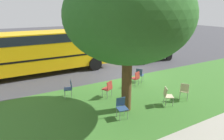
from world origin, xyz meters
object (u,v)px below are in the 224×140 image
(chair_3, at_px, (167,95))
(school_bus, at_px, (34,49))
(chair_6, at_px, (69,87))
(chair_5, at_px, (108,88))
(chair_1, at_px, (122,106))
(chair_4, at_px, (139,74))
(parked_car, at_px, (151,51))
(chair_0, at_px, (184,90))
(chair_2, at_px, (136,77))
(street_tree, at_px, (128,17))

(chair_3, distance_m, school_bus, 9.32)
(chair_6, bearing_deg, chair_5, 149.85)
(chair_1, height_order, chair_4, same)
(chair_6, bearing_deg, school_bus, -78.77)
(chair_6, xyz_separation_m, parked_car, (-8.51, -3.83, 0.32))
(chair_3, xyz_separation_m, chair_4, (-0.65, -3.09, 0.00))
(chair_0, distance_m, chair_2, 2.89)
(parked_car, distance_m, school_bus, 9.56)
(chair_4, relative_size, chair_5, 1.00)
(chair_4, bearing_deg, school_bus, -41.71)
(chair_5, xyz_separation_m, school_bus, (2.69, -5.80, 1.24))
(chair_1, xyz_separation_m, school_bus, (2.28, -7.82, 1.24))
(street_tree, bearing_deg, chair_0, 169.81)
(chair_0, relative_size, chair_6, 1.00)
(chair_1, distance_m, parked_car, 9.93)
(parked_car, height_order, school_bus, school_bus)
(chair_1, relative_size, chair_5, 1.00)
(chair_0, height_order, school_bus, school_bus)
(chair_1, xyz_separation_m, chair_2, (-2.58, -2.61, 0.00))
(chair_2, bearing_deg, school_bus, -47.01)
(chair_1, bearing_deg, chair_4, -136.27)
(street_tree, distance_m, chair_5, 3.91)
(chair_1, height_order, chair_6, same)
(parked_car, bearing_deg, street_tree, 43.80)
(chair_4, xyz_separation_m, parked_car, (-4.05, -3.86, 0.32))
(chair_0, distance_m, chair_4, 3.11)
(chair_3, distance_m, chair_6, 4.93)
(chair_2, relative_size, chair_5, 1.00)
(chair_5, xyz_separation_m, parked_car, (-6.78, -4.84, 0.32))
(school_bus, bearing_deg, chair_2, 132.99)
(chair_5, height_order, parked_car, parked_car)
(chair_1, distance_m, chair_6, 3.30)
(chair_4, bearing_deg, chair_0, 99.42)
(street_tree, relative_size, school_bus, 0.58)
(chair_6, height_order, school_bus, school_bus)
(chair_1, height_order, chair_3, same)
(street_tree, height_order, school_bus, street_tree)
(chair_6, height_order, parked_car, parked_car)
(parked_car, bearing_deg, chair_6, 24.22)
(chair_4, bearing_deg, chair_3, 78.16)
(chair_0, distance_m, chair_1, 3.64)
(chair_2, bearing_deg, chair_5, 15.25)
(chair_4, bearing_deg, street_tree, 44.11)
(chair_1, height_order, parked_car, parked_car)
(chair_2, relative_size, school_bus, 0.08)
(street_tree, distance_m, chair_0, 4.78)
(chair_0, bearing_deg, chair_2, -68.37)
(chair_2, distance_m, school_bus, 7.23)
(parked_car, relative_size, school_bus, 0.36)
(chair_4, height_order, chair_6, same)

